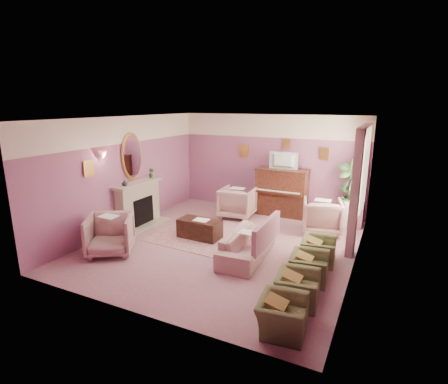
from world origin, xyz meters
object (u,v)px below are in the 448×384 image
at_px(olive_chair_b, 298,283).
at_px(side_table, 350,213).
at_px(piano, 282,192).
at_px(olive_chair_d, 319,246).
at_px(television, 283,159).
at_px(floral_armchair_front, 110,233).
at_px(coffee_table, 200,229).
at_px(floral_armchair_left, 237,201).
at_px(sofa, 248,240).
at_px(olive_chair_a, 283,310).
at_px(olive_chair_c, 309,263).
at_px(floral_armchair_right, 322,214).

xyz_separation_m(olive_chair_b, side_table, (0.31, 4.13, 0.03)).
relative_size(piano, olive_chair_d, 1.87).
bearing_deg(television, floral_armchair_front, -120.60).
relative_size(television, floral_armchair_front, 0.86).
bearing_deg(coffee_table, floral_armchair_left, 85.11).
relative_size(sofa, side_table, 2.68).
height_order(piano, olive_chair_a, piano).
xyz_separation_m(olive_chair_a, olive_chair_d, (0.00, 2.46, 0.00)).
distance_m(sofa, olive_chair_b, 1.83).
height_order(television, floral_armchair_left, television).
xyz_separation_m(piano, olive_chair_b, (1.58, -4.30, -0.33)).
bearing_deg(olive_chair_a, sofa, 123.53).
relative_size(floral_armchair_left, side_table, 1.33).
xyz_separation_m(floral_armchair_left, side_table, (2.93, 0.59, -0.11)).
xyz_separation_m(floral_armchair_front, olive_chair_d, (4.03, 1.53, -0.14)).
relative_size(television, sofa, 0.43).
distance_m(piano, olive_chair_d, 3.11).
bearing_deg(side_table, olive_chair_d, -97.00).
bearing_deg(olive_chair_b, olive_chair_c, 90.00).
distance_m(floral_armchair_right, olive_chair_a, 4.17).
xyz_separation_m(piano, floral_armchair_front, (-2.44, -4.18, -0.19)).
height_order(floral_armchair_right, side_table, floral_armchair_right).
bearing_deg(olive_chair_d, floral_armchair_left, 144.03).
bearing_deg(floral_armchair_left, side_table, 11.40).
relative_size(floral_armchair_left, olive_chair_c, 1.24).
distance_m(floral_armchair_right, olive_chair_d, 1.72).
xyz_separation_m(piano, olive_chair_c, (1.58, -3.48, -0.33)).
bearing_deg(olive_chair_a, olive_chair_c, 90.00).
height_order(piano, coffee_table, piano).
bearing_deg(olive_chair_c, piano, 114.48).
bearing_deg(television, olive_chair_a, -72.65).
relative_size(coffee_table, side_table, 1.43).
relative_size(olive_chair_d, side_table, 1.07).
distance_m(floral_armchair_left, olive_chair_d, 3.24).
xyz_separation_m(television, side_table, (1.89, -0.11, -1.25)).
relative_size(olive_chair_a, side_table, 1.07).
bearing_deg(floral_armchair_left, coffee_table, -94.89).
xyz_separation_m(floral_armchair_right, side_table, (0.57, 0.80, -0.11)).
height_order(coffee_table, olive_chair_b, olive_chair_b).
relative_size(olive_chair_c, olive_chair_d, 1.00).
distance_m(olive_chair_c, olive_chair_d, 0.82).
bearing_deg(floral_armchair_front, olive_chair_c, 9.97).
bearing_deg(olive_chair_b, television, 110.44).
xyz_separation_m(olive_chair_c, olive_chair_d, (0.00, 0.82, 0.00)).
distance_m(coffee_table, floral_armchair_right, 3.00).
bearing_deg(floral_armchair_front, olive_chair_b, -1.60).
height_order(floral_armchair_left, side_table, floral_armchair_left).
relative_size(piano, olive_chair_c, 1.87).
xyz_separation_m(piano, sofa, (0.23, -3.07, -0.27)).
bearing_deg(sofa, coffee_table, 161.36).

